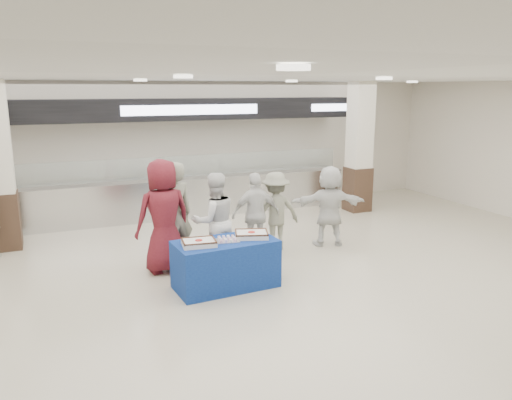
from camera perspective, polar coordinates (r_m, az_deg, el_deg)
name	(u,v)px	position (r m, az deg, el deg)	size (l,w,h in m)	color
ground	(289,297)	(7.55, 3.76, -11.03)	(14.00, 14.00, 0.00)	beige
serving_line	(190,168)	(12.13, -7.55, 3.67)	(8.70, 0.85, 2.80)	silver
column_right	(359,150)	(12.67, 11.70, 5.59)	(0.55, 0.55, 3.20)	#342217
display_table	(226,264)	(7.78, -3.49, -7.32)	(1.55, 0.78, 0.75)	navy
sheet_cake_left	(199,242)	(7.46, -6.55, -4.81)	(0.53, 0.44, 0.10)	white
sheet_cake_right	(251,234)	(7.82, -0.52, -3.90)	(0.60, 0.53, 0.10)	white
cupcake_tray	(227,239)	(7.64, -3.32, -4.51)	(0.39, 0.32, 0.06)	#BCBCC1
civilian_maroon	(163,216)	(8.42, -10.54, -1.81)	(0.94, 0.61, 1.92)	maroon
soldier_a	(175,215)	(8.67, -9.27, -1.65)	(0.67, 0.44, 1.83)	slate
chef_tall	(215,221)	(8.49, -4.76, -2.40)	(0.81, 0.63, 1.66)	white
chef_short	(256,214)	(9.17, -0.01, -1.62)	(0.90, 0.38, 1.54)	white
soldier_b	(275,211)	(9.47, 2.23, -1.28)	(0.97, 0.56, 1.50)	slate
civilian_white	(329,206)	(9.81, 8.38, -0.66)	(1.47, 0.47, 1.59)	white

